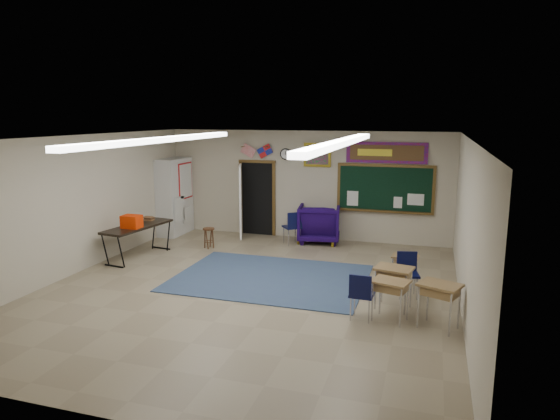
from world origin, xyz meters
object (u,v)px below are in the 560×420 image
(folding_table, at_px, (138,240))
(student_desk_front_right, at_px, (405,269))
(student_desk_front_left, at_px, (393,285))
(wingback_armchair, at_px, (319,223))
(wooden_stool, at_px, (209,238))

(folding_table, bearing_deg, student_desk_front_right, 6.48)
(student_desk_front_left, xyz_separation_m, folding_table, (-6.19, 1.49, 0.01))
(wingback_armchair, relative_size, wooden_stool, 2.12)
(student_desk_front_right, bearing_deg, student_desk_front_left, -90.29)
(wingback_armchair, relative_size, folding_table, 0.56)
(wingback_armchair, bearing_deg, student_desk_front_right, 120.82)
(folding_table, relative_size, wooden_stool, 3.76)
(student_desk_front_left, bearing_deg, folding_table, 178.29)
(student_desk_front_left, relative_size, student_desk_front_right, 1.22)
(wooden_stool, bearing_deg, student_desk_front_left, -29.52)
(student_desk_front_left, height_order, wooden_stool, student_desk_front_left)
(folding_table, bearing_deg, wooden_stool, 53.61)
(wingback_armchair, distance_m, folding_table, 4.77)
(student_desk_front_right, height_order, folding_table, folding_table)
(student_desk_front_left, distance_m, folding_table, 6.36)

